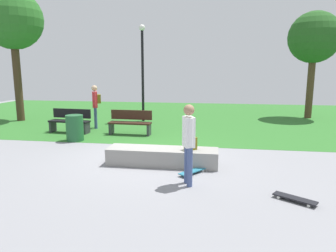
# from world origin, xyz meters

# --- Properties ---
(ground_plane) EXTENTS (28.00, 28.00, 0.00)m
(ground_plane) POSITION_xyz_m (0.00, 0.00, 0.00)
(ground_plane) COLOR gray
(grass_lawn) EXTENTS (26.60, 12.60, 0.01)m
(grass_lawn) POSITION_xyz_m (0.00, 7.70, 0.00)
(grass_lawn) COLOR #2D6B28
(grass_lawn) RESTS_ON ground_plane
(concrete_ledge) EXTENTS (2.86, 0.73, 0.44)m
(concrete_ledge) POSITION_xyz_m (0.53, -0.56, 0.22)
(concrete_ledge) COLOR gray
(concrete_ledge) RESTS_ON ground_plane
(backpack_on_ledge) EXTENTS (0.34, 0.33, 0.32)m
(backpack_on_ledge) POSITION_xyz_m (1.26, -0.57, 0.60)
(backpack_on_ledge) COLOR olive
(backpack_on_ledge) RESTS_ON concrete_ledge
(skater_performing_trick) EXTENTS (0.30, 0.41, 1.74)m
(skater_performing_trick) POSITION_xyz_m (1.32, -1.87, 1.03)
(skater_performing_trick) COLOR #3F5184
(skater_performing_trick) RESTS_ON ground_plane
(skateboard_by_ledge) EXTENTS (0.64, 0.76, 0.08)m
(skateboard_by_ledge) POSITION_xyz_m (1.37, -1.16, 0.06)
(skateboard_by_ledge) COLOR teal
(skateboard_by_ledge) RESTS_ON ground_plane
(skateboard_spare) EXTENTS (0.78, 0.61, 0.08)m
(skateboard_spare) POSITION_xyz_m (3.39, -2.44, 0.06)
(skateboard_spare) COLOR black
(skateboard_spare) RESTS_ON ground_plane
(park_bench_near_path) EXTENTS (1.63, 0.60, 0.91)m
(park_bench_near_path) POSITION_xyz_m (-3.72, 2.98, 0.48)
(park_bench_near_path) COLOR black
(park_bench_near_path) RESTS_ON ground_plane
(park_bench_near_lamppost) EXTENTS (1.61, 0.52, 0.91)m
(park_bench_near_lamppost) POSITION_xyz_m (-1.30, 2.97, 0.48)
(park_bench_near_lamppost) COLOR #331E14
(park_bench_near_lamppost) RESTS_ON ground_plane
(tree_leaning_ash) EXTENTS (2.70, 2.70, 6.01)m
(tree_leaning_ash) POSITION_xyz_m (-7.35, 5.24, 4.59)
(tree_leaning_ash) COLOR #42301E
(tree_leaning_ash) RESTS_ON grass_lawn
(tree_young_birch) EXTENTS (2.46, 2.46, 5.17)m
(tree_young_birch) POSITION_xyz_m (6.47, 8.19, 3.88)
(tree_young_birch) COLOR #4C3823
(tree_young_birch) RESTS_ON grass_lawn
(lamp_post) EXTENTS (0.28, 0.28, 4.41)m
(lamp_post) POSITION_xyz_m (-1.53, 6.02, 2.67)
(lamp_post) COLOR black
(lamp_post) RESTS_ON ground_plane
(trash_bin) EXTENTS (0.59, 0.59, 0.90)m
(trash_bin) POSITION_xyz_m (-2.93, 1.67, 0.45)
(trash_bin) COLOR #1E592D
(trash_bin) RESTS_ON ground_plane
(pedestrian_with_backpack) EXTENTS (0.43, 0.41, 1.79)m
(pedestrian_with_backpack) POSITION_xyz_m (-3.05, 3.96, 1.08)
(pedestrian_with_backpack) COLOR #3F5184
(pedestrian_with_backpack) RESTS_ON ground_plane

